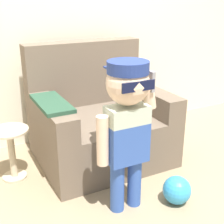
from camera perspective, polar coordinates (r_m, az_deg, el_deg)
ground_plane at (r=3.00m, az=0.35°, el=-7.51°), size 10.00×10.00×0.00m
wall_back at (r=3.21m, az=-5.00°, el=18.48°), size 10.00×0.05×2.60m
armchair at (r=2.84m, az=-2.61°, el=-1.65°), size 1.13×0.95×1.02m
person_child at (r=1.99m, az=2.72°, el=-0.60°), size 0.43×0.32×1.05m
side_table at (r=2.63m, az=-17.91°, el=-6.46°), size 0.30×0.30×0.43m
toy_ball at (r=2.35m, az=11.77°, el=-13.79°), size 0.20×0.20×0.20m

